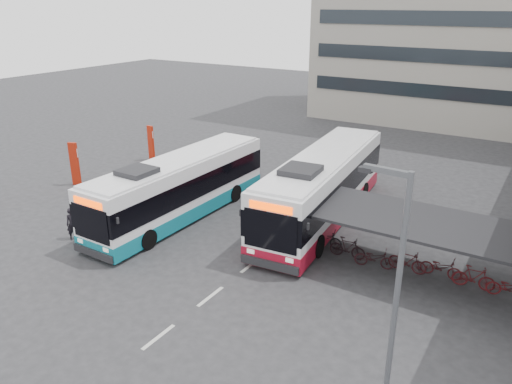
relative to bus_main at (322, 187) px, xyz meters
The scene contains 9 objects.
ground 7.13m from the bus_main, 115.43° to the right, with size 120.00×120.00×0.00m, color #28282B.
bike_shelter 6.43m from the bus_main, 30.34° to the right, with size 10.00×4.00×2.54m.
road_markings 9.42m from the bus_main, 92.89° to the right, with size 0.15×7.60×0.01m.
bus_main is the anchor object (origin of this frame).
bus_teal 7.54m from the bus_main, 150.49° to the right, with size 2.74×11.99×3.53m.
pedestrian 12.70m from the bus_main, 136.87° to the right, with size 0.59×0.39×1.61m, color black.
lamp_post 14.28m from the bus_main, 58.56° to the right, with size 1.31×0.24×7.44m.
sign_totem_mid 15.80m from the bus_main, 167.61° to the right, with size 0.58×0.34×2.76m.
sign_totem_north 15.35m from the bus_main, 168.51° to the left, with size 0.56×0.23×2.56m.
Camera 1 is at (13.01, -16.39, 10.94)m, focal length 35.00 mm.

